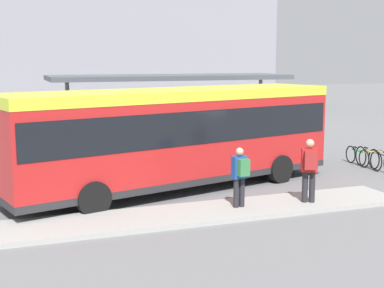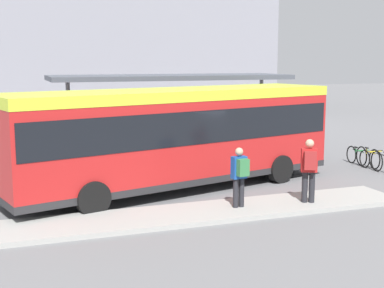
{
  "view_description": "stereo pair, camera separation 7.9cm",
  "coord_description": "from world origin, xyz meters",
  "px_view_note": "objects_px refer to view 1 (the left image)",
  "views": [
    {
      "loc": [
        -5.06,
        -15.36,
        3.98
      ],
      "look_at": [
        0.53,
        0.0,
        1.39
      ],
      "focal_mm": 50.0,
      "sensor_mm": 36.0,
      "label": 1
    },
    {
      "loc": [
        -4.99,
        -15.39,
        3.98
      ],
      "look_at": [
        0.53,
        0.0,
        1.39
      ],
      "focal_mm": 50.0,
      "sensor_mm": 36.0,
      "label": 2
    }
  ],
  "objects_px": {
    "bicycle_green": "(357,156)",
    "potted_planter_near_shelter": "(234,150)",
    "bicycle_yellow": "(368,158)",
    "pedestrian_waiting": "(240,173)",
    "city_bus": "(176,131)",
    "bicycle_black": "(382,161)",
    "potted_planter_far_side": "(197,153)",
    "pedestrian_companion": "(309,167)"
  },
  "relations": [
    {
      "from": "bicycle_green",
      "to": "potted_planter_near_shelter",
      "type": "relative_size",
      "value": 1.28
    },
    {
      "from": "bicycle_yellow",
      "to": "potted_planter_near_shelter",
      "type": "height_order",
      "value": "potted_planter_near_shelter"
    },
    {
      "from": "pedestrian_waiting",
      "to": "bicycle_yellow",
      "type": "height_order",
      "value": "pedestrian_waiting"
    },
    {
      "from": "city_bus",
      "to": "bicycle_green",
      "type": "height_order",
      "value": "city_bus"
    },
    {
      "from": "bicycle_green",
      "to": "bicycle_black",
      "type": "bearing_deg",
      "value": 7.47
    },
    {
      "from": "bicycle_black",
      "to": "potted_planter_far_side",
      "type": "distance_m",
      "value": 6.64
    },
    {
      "from": "bicycle_green",
      "to": "potted_planter_near_shelter",
      "type": "xyz_separation_m",
      "value": [
        -4.63,
        1.14,
        0.31
      ]
    },
    {
      "from": "city_bus",
      "to": "pedestrian_companion",
      "type": "distance_m",
      "value": 4.24
    },
    {
      "from": "bicycle_black",
      "to": "potted_planter_far_side",
      "type": "height_order",
      "value": "potted_planter_far_side"
    },
    {
      "from": "pedestrian_companion",
      "to": "city_bus",
      "type": "bearing_deg",
      "value": 66.16
    },
    {
      "from": "pedestrian_waiting",
      "to": "potted_planter_near_shelter",
      "type": "distance_m",
      "value": 5.84
    },
    {
      "from": "bicycle_green",
      "to": "potted_planter_far_side",
      "type": "xyz_separation_m",
      "value": [
        -6.06,
        1.25,
        0.29
      ]
    },
    {
      "from": "bicycle_green",
      "to": "potted_planter_far_side",
      "type": "bearing_deg",
      "value": -96.56
    },
    {
      "from": "city_bus",
      "to": "bicycle_black",
      "type": "distance_m",
      "value": 7.89
    },
    {
      "from": "bicycle_black",
      "to": "potted_planter_far_side",
      "type": "bearing_deg",
      "value": 74.84
    },
    {
      "from": "potted_planter_near_shelter",
      "to": "bicycle_green",
      "type": "bearing_deg",
      "value": -13.9
    },
    {
      "from": "bicycle_black",
      "to": "bicycle_green",
      "type": "height_order",
      "value": "bicycle_black"
    },
    {
      "from": "potted_planter_far_side",
      "to": "bicycle_green",
      "type": "bearing_deg",
      "value": -11.67
    },
    {
      "from": "city_bus",
      "to": "potted_planter_far_side",
      "type": "distance_m",
      "value": 3.25
    },
    {
      "from": "potted_planter_near_shelter",
      "to": "potted_planter_far_side",
      "type": "relative_size",
      "value": 1.02
    },
    {
      "from": "pedestrian_waiting",
      "to": "bicycle_yellow",
      "type": "relative_size",
      "value": 0.9
    },
    {
      "from": "potted_planter_near_shelter",
      "to": "bicycle_black",
      "type": "bearing_deg",
      "value": -27.75
    },
    {
      "from": "pedestrian_waiting",
      "to": "potted_planter_far_side",
      "type": "distance_m",
      "value": 5.56
    },
    {
      "from": "bicycle_yellow",
      "to": "potted_planter_far_side",
      "type": "distance_m",
      "value": 6.35
    },
    {
      "from": "pedestrian_companion",
      "to": "bicycle_black",
      "type": "xyz_separation_m",
      "value": [
        4.99,
        3.12,
        -0.74
      ]
    },
    {
      "from": "pedestrian_companion",
      "to": "potted_planter_far_side",
      "type": "relative_size",
      "value": 1.42
    },
    {
      "from": "bicycle_green",
      "to": "bicycle_yellow",
      "type": "bearing_deg",
      "value": 4.49
    },
    {
      "from": "bicycle_yellow",
      "to": "bicycle_green",
      "type": "height_order",
      "value": "bicycle_yellow"
    },
    {
      "from": "city_bus",
      "to": "bicycle_black",
      "type": "height_order",
      "value": "city_bus"
    },
    {
      "from": "bicycle_black",
      "to": "bicycle_yellow",
      "type": "height_order",
      "value": "bicycle_yellow"
    },
    {
      "from": "pedestrian_companion",
      "to": "bicycle_black",
      "type": "distance_m",
      "value": 5.93
    },
    {
      "from": "pedestrian_companion",
      "to": "potted_planter_far_side",
      "type": "distance_m",
      "value": 5.81
    },
    {
      "from": "bicycle_yellow",
      "to": "potted_planter_near_shelter",
      "type": "bearing_deg",
      "value": -104.71
    },
    {
      "from": "city_bus",
      "to": "pedestrian_companion",
      "type": "xyz_separation_m",
      "value": [
        2.76,
        -3.14,
        -0.69
      ]
    },
    {
      "from": "pedestrian_companion",
      "to": "bicycle_green",
      "type": "distance_m",
      "value": 6.68
    },
    {
      "from": "bicycle_black",
      "to": "bicycle_green",
      "type": "relative_size",
      "value": 1.1
    },
    {
      "from": "bicycle_yellow",
      "to": "bicycle_green",
      "type": "xyz_separation_m",
      "value": [
        0.01,
        0.66,
        -0.04
      ]
    },
    {
      "from": "pedestrian_waiting",
      "to": "potted_planter_near_shelter",
      "type": "xyz_separation_m",
      "value": [
        2.27,
        5.37,
        -0.38
      ]
    },
    {
      "from": "pedestrian_companion",
      "to": "potted_planter_near_shelter",
      "type": "bearing_deg",
      "value": 21.66
    },
    {
      "from": "bicycle_yellow",
      "to": "potted_planter_near_shelter",
      "type": "relative_size",
      "value": 1.42
    },
    {
      "from": "city_bus",
      "to": "potted_planter_far_side",
      "type": "bearing_deg",
      "value": 42.14
    },
    {
      "from": "bicycle_black",
      "to": "bicycle_green",
      "type": "distance_m",
      "value": 1.32
    }
  ]
}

